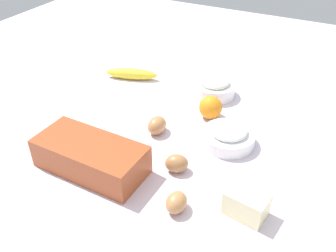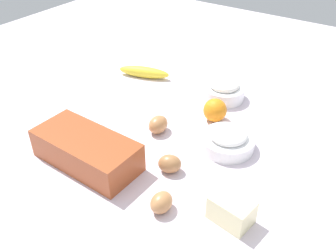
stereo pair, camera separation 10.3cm
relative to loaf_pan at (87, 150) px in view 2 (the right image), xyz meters
name	(u,v)px [view 2 (the right image)]	position (x,y,z in m)	size (l,w,h in m)	color
ground_plane	(168,140)	(-0.11, -0.21, -0.05)	(2.40, 2.40, 0.02)	silver
loaf_pan	(87,150)	(0.00, 0.00, 0.00)	(0.28, 0.14, 0.08)	#9E4723
flour_bowl	(224,90)	(-0.14, -0.49, -0.01)	(0.14, 0.14, 0.07)	white
sugar_bowl	(228,140)	(-0.27, -0.26, -0.01)	(0.15, 0.15, 0.06)	white
banana	(144,72)	(0.17, -0.47, -0.02)	(0.19, 0.04, 0.04)	yellow
orange_fruit	(215,110)	(-0.18, -0.36, -0.01)	(0.07, 0.07, 0.07)	orange
butter_block	(232,210)	(-0.39, -0.03, -0.01)	(0.09, 0.06, 0.06)	#F4EDB2
egg_near_butter	(161,202)	(-0.25, 0.03, -0.02)	(0.05, 0.05, 0.06)	#B77C4B
egg_beside_bowl	(158,125)	(-0.07, -0.21, -0.02)	(0.05, 0.05, 0.07)	#B27849
egg_loose	(170,164)	(-0.19, -0.09, -0.02)	(0.05, 0.05, 0.06)	#A87144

